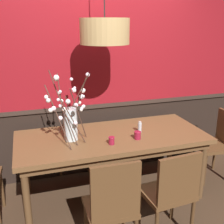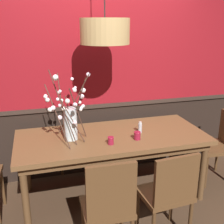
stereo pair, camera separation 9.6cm
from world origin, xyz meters
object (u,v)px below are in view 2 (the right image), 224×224
chair_far_side_right (116,127)px  chair_far_side_left (73,132)px  dining_table (112,142)px  candle_holder_nearer_center (111,140)px  vase_with_blossoms (70,119)px  pendant_lamp (105,31)px  chair_near_side_left (108,205)px  chair_near_side_right (169,192)px  candle_holder_nearer_edge (137,136)px  chair_head_east_end (219,143)px  condiment_bottle (140,127)px

chair_far_side_right → chair_far_side_left: 0.63m
dining_table → candle_holder_nearer_center: (-0.08, -0.24, 0.12)m
chair_far_side_right → chair_far_side_left: chair_far_side_right is taller
vase_with_blossoms → pendant_lamp: 0.99m
chair_near_side_left → pendant_lamp: 1.69m
chair_near_side_right → candle_holder_nearer_edge: chair_near_side_right is taller
dining_table → candle_holder_nearer_edge: candle_holder_nearer_edge is taller
chair_far_side_left → vase_with_blossoms: vase_with_blossoms is taller
chair_head_east_end → chair_far_side_left: same height
chair_far_side_right → condiment_bottle: chair_far_side_right is taller
candle_holder_nearer_edge → chair_far_side_left: bearing=118.2°
chair_near_side_left → vase_with_blossoms: 1.03m
candle_holder_nearer_edge → chair_near_side_left: bearing=-126.0°
chair_near_side_right → condiment_bottle: size_ratio=7.00×
vase_with_blossoms → candle_holder_nearer_center: bearing=-32.5°
condiment_bottle → chair_near_side_right: bearing=-92.7°
chair_near_side_left → chair_near_side_right: bearing=3.8°
chair_far_side_right → candle_holder_nearer_edge: (-0.07, -1.04, 0.30)m
dining_table → chair_near_side_left: chair_near_side_left is taller
chair_head_east_end → vase_with_blossoms: bearing=179.2°
chair_near_side_right → chair_far_side_left: 1.82m
chair_near_side_left → candle_holder_nearer_edge: chair_near_side_left is taller
chair_near_side_right → dining_table: bearing=108.7°
vase_with_blossoms → candle_holder_nearer_center: size_ratio=9.35×
vase_with_blossoms → candle_holder_nearer_center: 0.49m
chair_near_side_right → candle_holder_nearer_center: bearing=120.7°
chair_far_side_right → vase_with_blossoms: 1.24m
chair_far_side_left → candle_holder_nearer_center: bearing=-77.2°
chair_head_east_end → candle_holder_nearer_center: 1.56m
vase_with_blossoms → pendant_lamp: size_ratio=0.64×
candle_holder_nearer_edge → pendant_lamp: 1.15m
dining_table → vase_with_blossoms: size_ratio=2.75×
chair_head_east_end → candle_holder_nearer_center: (-1.51, -0.22, 0.31)m
chair_far_side_right → condiment_bottle: size_ratio=6.91×
chair_near_side_right → candle_holder_nearer_edge: 0.73m
chair_far_side_left → candle_holder_nearer_center: chair_far_side_left is taller
chair_far_side_right → chair_near_side_left: (-0.58, -1.75, 0.02)m
chair_near_side_right → vase_with_blossoms: (-0.75, 0.87, 0.47)m
vase_with_blossoms → chair_near_side_left: bearing=-78.8°
chair_far_side_left → candle_holder_nearer_edge: chair_far_side_left is taller
chair_near_side_left → candle_holder_nearer_edge: (0.51, 0.71, 0.28)m
chair_near_side_right → chair_far_side_right: chair_near_side_right is taller
chair_near_side_right → vase_with_blossoms: vase_with_blossoms is taller
vase_with_blossoms → chair_head_east_end: bearing=-0.8°
dining_table → chair_far_side_left: size_ratio=2.36×
chair_head_east_end → chair_near_side_left: chair_near_side_left is taller
vase_with_blossoms → pendant_lamp: bearing=10.6°
chair_far_side_right → condiment_bottle: 0.93m
chair_near_side_right → chair_near_side_left: (-0.57, -0.04, 0.01)m
pendant_lamp → dining_table: bearing=-58.8°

